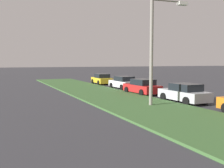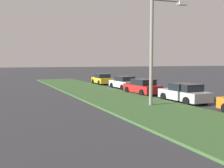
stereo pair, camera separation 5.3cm
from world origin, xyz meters
name	(u,v)px [view 1 (the left image)]	position (x,y,z in m)	size (l,w,h in m)	color
grass_median	(143,106)	(10.00, 7.10, 0.06)	(60.00, 6.00, 0.12)	#3D6633
parked_car_silver	(184,93)	(10.51, 3.12, 0.72)	(4.32, 2.06, 1.47)	#B2B5BA
parked_car_red	(142,87)	(16.24, 3.44, 0.72)	(4.38, 2.17, 1.47)	red
parked_car_white	(123,83)	(21.44, 2.83, 0.72)	(4.34, 2.09, 1.47)	silver
parked_car_yellow	(102,79)	(28.22, 2.81, 0.72)	(4.39, 2.19, 1.47)	gold
streetlight	(156,44)	(9.91, 6.17, 4.39)	(0.58, 2.87, 7.50)	gray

